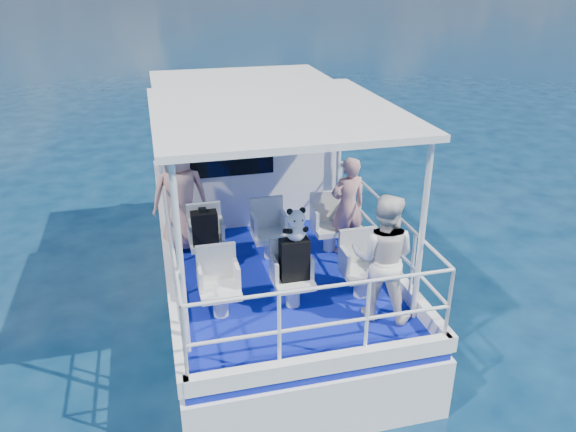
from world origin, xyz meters
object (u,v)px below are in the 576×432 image
object	(u,v)px
passenger_stbd_aft	(383,258)
panda	(296,224)
backpack_center	(294,259)
passenger_port_fwd	(180,196)

from	to	relation	value
passenger_stbd_aft	panda	xyz separation A→B (m)	(-0.92, 0.47, 0.32)
passenger_stbd_aft	backpack_center	size ratio (longest dim) A/B	3.01
passenger_stbd_aft	backpack_center	distance (m)	1.06
passenger_port_fwd	passenger_stbd_aft	distance (m)	3.21
panda	backpack_center	bearing A→B (deg)	177.12
passenger_port_fwd	panda	distance (m)	2.29
passenger_stbd_aft	backpack_center	bearing A→B (deg)	3.99
passenger_stbd_aft	panda	size ratio (longest dim) A/B	3.87
passenger_port_fwd	backpack_center	size ratio (longest dim) A/B	3.17
backpack_center	panda	bearing A→B (deg)	-2.88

